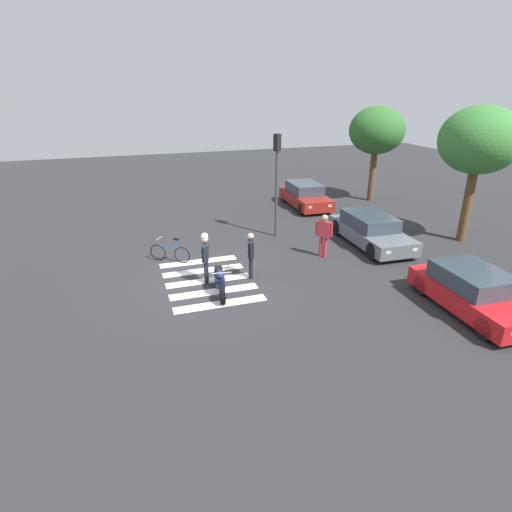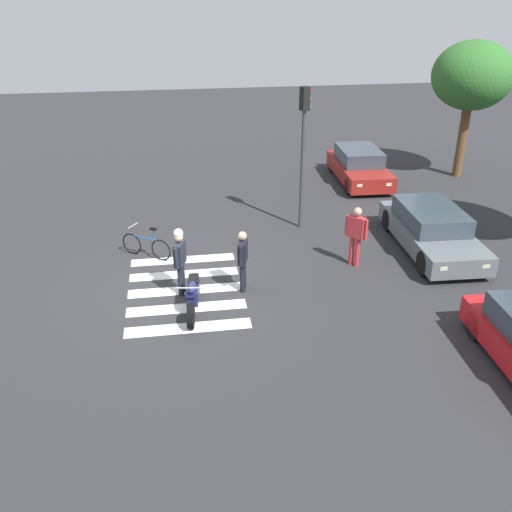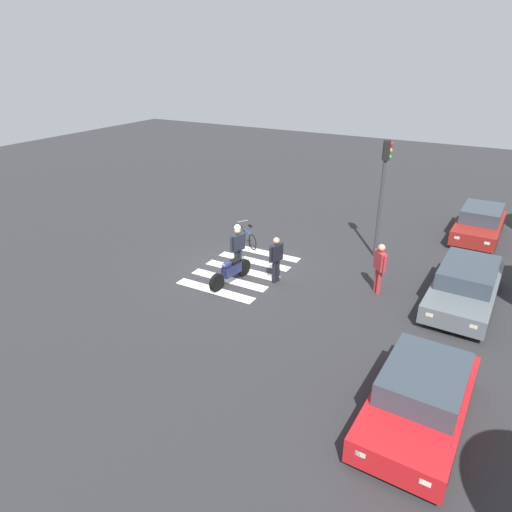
# 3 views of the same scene
# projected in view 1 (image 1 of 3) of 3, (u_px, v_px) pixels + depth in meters

# --- Properties ---
(ground_plane) EXTENTS (60.00, 60.00, 0.00)m
(ground_plane) POSITION_uv_depth(u_px,v_px,m) (208.00, 281.00, 14.89)
(ground_plane) COLOR #2B2B2D
(police_motorcycle) EXTENTS (2.08, 0.62, 1.03)m
(police_motorcycle) POSITION_uv_depth(u_px,v_px,m) (220.00, 280.00, 13.86)
(police_motorcycle) COLOR black
(police_motorcycle) RESTS_ON ground_plane
(leaning_bicycle) EXTENTS (0.97, 1.42, 0.99)m
(leaning_bicycle) POSITION_uv_depth(u_px,v_px,m) (170.00, 253.00, 16.35)
(leaning_bicycle) COLOR black
(leaning_bicycle) RESTS_ON ground_plane
(officer_on_foot) EXTENTS (0.66, 0.34, 1.82)m
(officer_on_foot) POSITION_uv_depth(u_px,v_px,m) (205.00, 254.00, 14.35)
(officer_on_foot) COLOR #1E232D
(officer_on_foot) RESTS_ON ground_plane
(officer_by_motorcycle) EXTENTS (0.65, 0.32, 1.67)m
(officer_by_motorcycle) POSITION_uv_depth(u_px,v_px,m) (251.00, 253.00, 14.79)
(officer_by_motorcycle) COLOR black
(officer_by_motorcycle) RESTS_ON ground_plane
(pedestrian_bystander) EXTENTS (0.53, 0.50, 1.75)m
(pedestrian_bystander) POSITION_uv_depth(u_px,v_px,m) (324.00, 233.00, 16.57)
(pedestrian_bystander) COLOR #B22D33
(pedestrian_bystander) RESTS_ON ground_plane
(crosswalk_stripes) EXTENTS (4.05, 2.98, 0.01)m
(crosswalk_stripes) POSITION_uv_depth(u_px,v_px,m) (208.00, 280.00, 14.89)
(crosswalk_stripes) COLOR silver
(crosswalk_stripes) RESTS_ON ground_plane
(car_maroon_wagon) EXTENTS (4.13, 1.90, 1.31)m
(car_maroon_wagon) POSITION_uv_depth(u_px,v_px,m) (305.00, 196.00, 23.69)
(car_maroon_wagon) COLOR black
(car_maroon_wagon) RESTS_ON ground_plane
(car_grey_coupe) EXTENTS (4.60, 2.00, 1.28)m
(car_grey_coupe) POSITION_uv_depth(u_px,v_px,m) (371.00, 230.00, 18.09)
(car_grey_coupe) COLOR black
(car_grey_coupe) RESTS_ON ground_plane
(car_red_convertible) EXTENTS (4.14, 2.01, 1.28)m
(car_red_convertible) POSITION_uv_depth(u_px,v_px,m) (474.00, 292.00, 12.76)
(car_red_convertible) COLOR black
(car_red_convertible) RESTS_ON ground_plane
(traffic_light_pole) EXTENTS (0.31, 0.36, 4.50)m
(traffic_light_pole) POSITION_uv_depth(u_px,v_px,m) (277.00, 170.00, 18.13)
(traffic_light_pole) COLOR #38383D
(traffic_light_pole) RESTS_ON ground_plane
(street_tree_near) EXTENTS (3.08, 3.08, 5.32)m
(street_tree_near) POSITION_uv_depth(u_px,v_px,m) (377.00, 131.00, 23.69)
(street_tree_near) COLOR brown
(street_tree_near) RESTS_ON ground_plane
(street_tree_mid) EXTENTS (3.22, 3.22, 5.69)m
(street_tree_mid) POSITION_uv_depth(u_px,v_px,m) (479.00, 141.00, 17.12)
(street_tree_mid) COLOR brown
(street_tree_mid) RESTS_ON ground_plane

